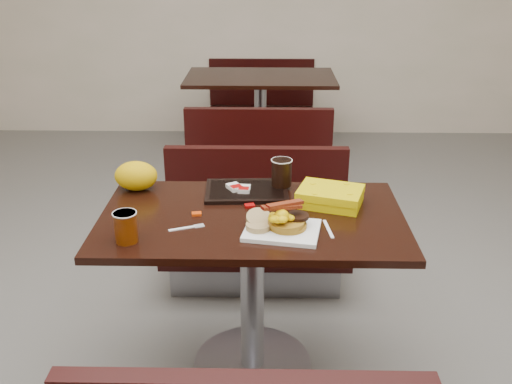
{
  "coord_description": "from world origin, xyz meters",
  "views": [
    {
      "loc": [
        0.06,
        -2.07,
        1.74
      ],
      "look_at": [
        0.01,
        0.07,
        0.82
      ],
      "focal_mm": 40.87,
      "sensor_mm": 36.0,
      "label": 1
    }
  ],
  "objects_px": {
    "table_far": "(260,121)",
    "paper_bag": "(136,176)",
    "table_near": "(252,296)",
    "bench_near_n": "(256,225)",
    "pancake_stack": "(288,223)",
    "hashbrown_sleeve_left": "(235,187)",
    "bench_far_s": "(259,150)",
    "bench_far_n": "(261,102)",
    "platter": "(282,230)",
    "tray": "(247,191)",
    "clamshell": "(330,196)",
    "coffee_cup_near": "(126,227)",
    "fork": "(181,229)",
    "coffee_cup_far": "(282,173)",
    "knife": "(328,229)",
    "hashbrown_sleeve_right": "(244,189)"
  },
  "relations": [
    {
      "from": "platter",
      "to": "coffee_cup_far",
      "type": "xyz_separation_m",
      "value": [
        0.01,
        0.41,
        0.07
      ]
    },
    {
      "from": "bench_near_n",
      "to": "platter",
      "type": "height_order",
      "value": "platter"
    },
    {
      "from": "bench_far_s",
      "to": "pancake_stack",
      "type": "xyz_separation_m",
      "value": [
        0.14,
        -2.03,
        0.42
      ]
    },
    {
      "from": "pancake_stack",
      "to": "hashbrown_sleeve_left",
      "type": "bearing_deg",
      "value": 121.32
    },
    {
      "from": "knife",
      "to": "table_far",
      "type": "bearing_deg",
      "value": 179.15
    },
    {
      "from": "table_near",
      "to": "paper_bag",
      "type": "xyz_separation_m",
      "value": [
        -0.51,
        0.25,
        0.44
      ]
    },
    {
      "from": "bench_far_s",
      "to": "fork",
      "type": "distance_m",
      "value": 2.08
    },
    {
      "from": "platter",
      "to": "knife",
      "type": "relative_size",
      "value": 1.86
    },
    {
      "from": "fork",
      "to": "tray",
      "type": "relative_size",
      "value": 0.39
    },
    {
      "from": "bench_far_n",
      "to": "hashbrown_sleeve_left",
      "type": "xyz_separation_m",
      "value": [
        -0.08,
        -3.08,
        0.42
      ]
    },
    {
      "from": "tray",
      "to": "bench_far_s",
      "type": "bearing_deg",
      "value": 86.26
    },
    {
      "from": "coffee_cup_near",
      "to": "fork",
      "type": "xyz_separation_m",
      "value": [
        0.18,
        0.1,
        -0.05
      ]
    },
    {
      "from": "table_far",
      "to": "coffee_cup_near",
      "type": "distance_m",
      "value": 2.89
    },
    {
      "from": "bench_far_s",
      "to": "tray",
      "type": "distance_m",
      "value": 1.72
    },
    {
      "from": "coffee_cup_near",
      "to": "table_near",
      "type": "bearing_deg",
      "value": 26.95
    },
    {
      "from": "clamshell",
      "to": "paper_bag",
      "type": "xyz_separation_m",
      "value": [
        -0.83,
        0.14,
        0.03
      ]
    },
    {
      "from": "platter",
      "to": "hashbrown_sleeve_left",
      "type": "relative_size",
      "value": 3.9
    },
    {
      "from": "table_far",
      "to": "paper_bag",
      "type": "distance_m",
      "value": 2.44
    },
    {
      "from": "tray",
      "to": "table_far",
      "type": "bearing_deg",
      "value": 86.55
    },
    {
      "from": "table_far",
      "to": "platter",
      "type": "xyz_separation_m",
      "value": [
        0.12,
        -2.74,
        0.38
      ]
    },
    {
      "from": "table_near",
      "to": "hashbrown_sleeve_left",
      "type": "relative_size",
      "value": 17.14
    },
    {
      "from": "table_far",
      "to": "coffee_cup_near",
      "type": "height_order",
      "value": "coffee_cup_near"
    },
    {
      "from": "table_near",
      "to": "bench_near_n",
      "type": "distance_m",
      "value": 0.7
    },
    {
      "from": "bench_far_n",
      "to": "pancake_stack",
      "type": "bearing_deg",
      "value": -87.72
    },
    {
      "from": "fork",
      "to": "coffee_cup_far",
      "type": "height_order",
      "value": "coffee_cup_far"
    },
    {
      "from": "clamshell",
      "to": "tray",
      "type": "bearing_deg",
      "value": 179.64
    },
    {
      "from": "bench_far_s",
      "to": "hashbrown_sleeve_left",
      "type": "bearing_deg",
      "value": -92.75
    },
    {
      "from": "bench_far_n",
      "to": "paper_bag",
      "type": "xyz_separation_m",
      "value": [
        -0.51,
        -3.05,
        0.45
      ]
    },
    {
      "from": "table_near",
      "to": "clamshell",
      "type": "height_order",
      "value": "clamshell"
    },
    {
      "from": "knife",
      "to": "paper_bag",
      "type": "bearing_deg",
      "value": -121.66
    },
    {
      "from": "paper_bag",
      "to": "pancake_stack",
      "type": "bearing_deg",
      "value": -30.72
    },
    {
      "from": "pancake_stack",
      "to": "fork",
      "type": "bearing_deg",
      "value": 179.04
    },
    {
      "from": "table_far",
      "to": "bench_far_n",
      "type": "bearing_deg",
      "value": 90.0
    },
    {
      "from": "bench_far_s",
      "to": "bench_far_n",
      "type": "bearing_deg",
      "value": 90.0
    },
    {
      "from": "table_far",
      "to": "bench_far_s",
      "type": "relative_size",
      "value": 1.2
    },
    {
      "from": "platter",
      "to": "coffee_cup_near",
      "type": "distance_m",
      "value": 0.57
    },
    {
      "from": "bench_far_s",
      "to": "coffee_cup_near",
      "type": "distance_m",
      "value": 2.22
    },
    {
      "from": "table_near",
      "to": "paper_bag",
      "type": "relative_size",
      "value": 6.51
    },
    {
      "from": "tray",
      "to": "hashbrown_sleeve_right",
      "type": "bearing_deg",
      "value": -119.83
    },
    {
      "from": "table_near",
      "to": "platter",
      "type": "bearing_deg",
      "value": -51.4
    },
    {
      "from": "coffee_cup_far",
      "to": "hashbrown_sleeve_left",
      "type": "bearing_deg",
      "value": -167.18
    },
    {
      "from": "bench_far_s",
      "to": "table_near",
      "type": "bearing_deg",
      "value": -90.0
    },
    {
      "from": "platter",
      "to": "fork",
      "type": "bearing_deg",
      "value": -173.01
    },
    {
      "from": "platter",
      "to": "pancake_stack",
      "type": "xyz_separation_m",
      "value": [
        0.02,
        0.01,
        0.02
      ]
    },
    {
      "from": "clamshell",
      "to": "table_far",
      "type": "bearing_deg",
      "value": 114.66
    },
    {
      "from": "platter",
      "to": "coffee_cup_far",
      "type": "distance_m",
      "value": 0.42
    },
    {
      "from": "hashbrown_sleeve_left",
      "to": "knife",
      "type": "bearing_deg",
      "value": -73.34
    },
    {
      "from": "tray",
      "to": "pancake_stack",
      "type": "bearing_deg",
      "value": -67.92
    },
    {
      "from": "clamshell",
      "to": "bench_far_n",
      "type": "bearing_deg",
      "value": 113.07
    },
    {
      "from": "knife",
      "to": "hashbrown_sleeve_right",
      "type": "distance_m",
      "value": 0.46
    }
  ]
}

